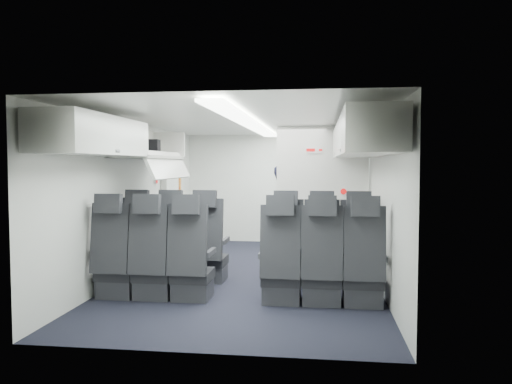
% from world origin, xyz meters
% --- Properties ---
extents(cabin_shell, '(3.41, 6.01, 2.16)m').
position_xyz_m(cabin_shell, '(0.00, 0.00, 1.12)').
color(cabin_shell, black).
rests_on(cabin_shell, ground).
extents(seat_row_front, '(3.33, 0.56, 1.24)m').
position_xyz_m(seat_row_front, '(-0.00, -0.53, 0.40)').
color(seat_row_front, black).
rests_on(seat_row_front, cabin_shell).
extents(seat_row_mid, '(3.33, 0.56, 1.24)m').
position_xyz_m(seat_row_mid, '(-0.00, -1.43, 0.40)').
color(seat_row_mid, black).
rests_on(seat_row_mid, cabin_shell).
extents(overhead_bin_left_rear, '(0.53, 1.80, 0.40)m').
position_xyz_m(overhead_bin_left_rear, '(-1.40, -2.00, 1.86)').
color(overhead_bin_left_rear, silver).
rests_on(overhead_bin_left_rear, cabin_shell).
extents(overhead_bin_left_front_open, '(0.64, 1.70, 0.72)m').
position_xyz_m(overhead_bin_left_front_open, '(-1.44, -0.25, 1.74)').
color(overhead_bin_left_front_open, '#9E9E93').
rests_on(overhead_bin_left_front_open, cabin_shell).
extents(overhead_bin_right_rear, '(0.53, 1.80, 0.40)m').
position_xyz_m(overhead_bin_right_rear, '(1.40, -2.00, 1.86)').
color(overhead_bin_right_rear, silver).
rests_on(overhead_bin_right_rear, cabin_shell).
extents(overhead_bin_right_front, '(0.53, 1.70, 0.40)m').
position_xyz_m(overhead_bin_right_front, '(1.40, -0.25, 1.86)').
color(overhead_bin_right_front, silver).
rests_on(overhead_bin_right_front, cabin_shell).
extents(bulkhead_partition, '(1.40, 0.15, 2.13)m').
position_xyz_m(bulkhead_partition, '(0.98, 0.80, 1.08)').
color(bulkhead_partition, silver).
rests_on(bulkhead_partition, cabin_shell).
extents(galley_unit, '(0.85, 0.52, 1.90)m').
position_xyz_m(galley_unit, '(0.95, 2.72, 0.95)').
color(galley_unit, '#939399').
rests_on(galley_unit, cabin_shell).
extents(boarding_door, '(0.12, 1.27, 1.86)m').
position_xyz_m(boarding_door, '(-1.64, 1.55, 0.95)').
color(boarding_door, silver).
rests_on(boarding_door, cabin_shell).
extents(flight_attendant, '(0.37, 0.57, 1.55)m').
position_xyz_m(flight_attendant, '(0.33, 1.64, 0.77)').
color(flight_attendant, black).
rests_on(flight_attendant, ground).
extents(carry_on_bag, '(0.41, 0.31, 0.22)m').
position_xyz_m(carry_on_bag, '(-1.45, -0.29, 1.79)').
color(carry_on_bag, black).
rests_on(carry_on_bag, overhead_bin_left_front_open).
extents(papers, '(0.22, 0.06, 0.15)m').
position_xyz_m(papers, '(0.52, 1.59, 1.03)').
color(papers, white).
rests_on(papers, flight_attendant).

